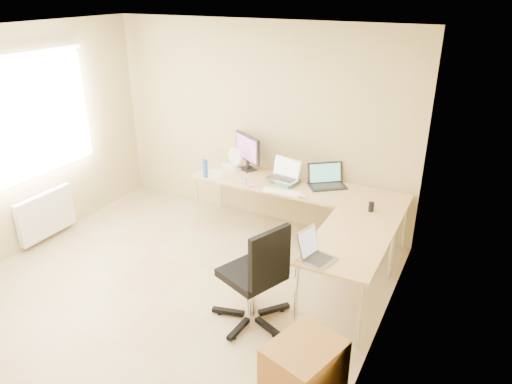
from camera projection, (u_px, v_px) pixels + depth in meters
The scene contains 23 objects.
floor at pixel (160, 301), 4.88m from camera, with size 4.50×4.50×0.00m, color tan.
ceiling at pixel (133, 36), 3.83m from camera, with size 4.50×4.50×0.00m, color white.
wall_back at pixel (259, 124), 6.18m from camera, with size 4.50×4.50×0.00m, color tan.
wall_right at pixel (376, 235), 3.47m from camera, with size 4.50×4.50×0.00m, color tan.
desk_main at pixel (296, 212), 5.93m from camera, with size 2.65×0.70×0.73m, color tan.
desk_return at pixel (348, 272), 4.71m from camera, with size 0.70×1.30×0.73m, color tan.
monitor at pixel (248, 152), 6.18m from camera, with size 0.55×0.18×0.48m, color black.
book_stack at pixel (288, 182), 5.81m from camera, with size 0.20×0.27×0.05m, color teal.
laptop_center at pixel (283, 170), 5.78m from camera, with size 0.38×0.29×0.25m, color #ADADAD.
laptop_black at pixel (328, 176), 5.69m from camera, with size 0.44×0.32×0.28m, color black.
keyboard at pixel (282, 192), 5.57m from camera, with size 0.46×0.13×0.02m, color white.
mouse at pixel (304, 196), 5.45m from camera, with size 0.09×0.06×0.03m, color silver.
mug at pixel (244, 180), 5.84m from camera, with size 0.09×0.09×0.09m, color silver.
cd_stack at pixel (249, 185), 5.75m from camera, with size 0.13×0.13×0.03m, color silver.
water_bottle at pixel (205, 169), 5.96m from camera, with size 0.07×0.07×0.24m, color #2D62A9.
papers at pixel (214, 174), 6.10m from camera, with size 0.22×0.31×0.01m, color white.
white_box at pixel (229, 167), 6.24m from camera, with size 0.20×0.15×0.07m, color white.
desk_fan at pixel (237, 160), 6.19m from camera, with size 0.23×0.23×0.29m, color white.
black_cup at pixel (371, 207), 5.11m from camera, with size 0.06×0.06×0.10m, color black.
laptop_return at pixel (318, 249), 4.18m from camera, with size 0.26×0.33×0.22m, color #ACAABA.
office_chair at pixel (252, 275), 4.41m from camera, with size 0.65×0.65×1.08m, color black.
radiator at pixel (46, 214), 5.91m from camera, with size 0.09×0.80×0.55m, color white.
window at pixel (26, 120), 5.43m from camera, with size 0.10×1.80×1.40m, color white.
Camera 1 is at (2.71, -3.11, 2.99)m, focal length 33.36 mm.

